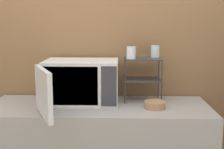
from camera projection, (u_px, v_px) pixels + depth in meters
wall_back at (101, 52)px, 2.60m from camera, size 8.00×0.06×2.60m
microwave at (80, 82)px, 2.36m from camera, size 0.58×0.77×0.32m
dish_rack at (143, 70)px, 2.41m from camera, size 0.28×0.22×0.34m
glass_front_left at (131, 53)px, 2.33m from camera, size 0.07×0.07×0.09m
glass_back_right at (155, 51)px, 2.44m from camera, size 0.07×0.07×0.09m
bowl at (155, 105)px, 2.23m from camera, size 0.15×0.15×0.05m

